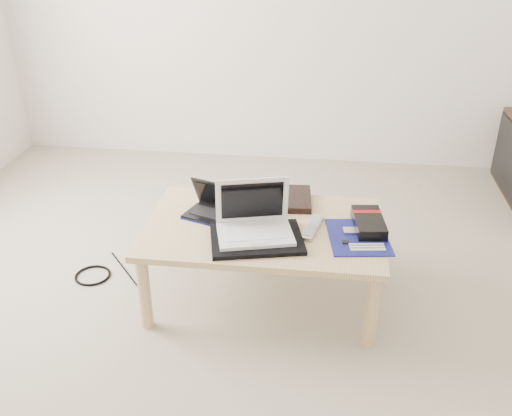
# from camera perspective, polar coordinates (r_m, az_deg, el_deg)

# --- Properties ---
(ground) EXTENTS (4.00, 4.00, 0.00)m
(ground) POSITION_cam_1_polar(r_m,az_deg,el_deg) (2.72, -2.23, -11.15)
(ground) COLOR #AAA18A
(ground) RESTS_ON ground
(coffee_table) EXTENTS (1.10, 0.70, 0.40)m
(coffee_table) POSITION_cam_1_polar(r_m,az_deg,el_deg) (2.67, 0.78, -2.65)
(coffee_table) COLOR #D6B680
(coffee_table) RESTS_ON ground
(book) EXTENTS (0.34, 0.29, 0.03)m
(book) POSITION_cam_1_polar(r_m,az_deg,el_deg) (2.86, 2.30, 0.96)
(book) COLOR black
(book) RESTS_ON coffee_table
(netbook) EXTENTS (0.29, 0.25, 0.17)m
(netbook) POSITION_cam_1_polar(r_m,az_deg,el_deg) (2.73, -4.25, -0.02)
(netbook) COLOR black
(netbook) RESTS_ON coffee_table
(tablet) EXTENTS (0.23, 0.18, 0.01)m
(tablet) POSITION_cam_1_polar(r_m,az_deg,el_deg) (2.68, -1.22, -1.29)
(tablet) COLOR black
(tablet) RESTS_ON coffee_table
(remote) EXTENTS (0.11, 0.24, 0.02)m
(remote) POSITION_cam_1_polar(r_m,az_deg,el_deg) (2.62, 5.66, -1.93)
(remote) COLOR #A9A9AE
(remote) RESTS_ON coffee_table
(neoprene_sleeve) EXTENTS (0.46, 0.38, 0.02)m
(neoprene_sleeve) POSITION_cam_1_polar(r_m,az_deg,el_deg) (2.52, 0.06, -3.09)
(neoprene_sleeve) COLOR black
(neoprene_sleeve) RESTS_ON coffee_table
(white_laptop) EXTENTS (0.38, 0.31, 0.24)m
(white_laptop) POSITION_cam_1_polar(r_m,az_deg,el_deg) (2.53, -0.19, -1.44)
(white_laptop) COLOR silver
(white_laptop) RESTS_ON neoprene_sleeve
(motherboard) EXTENTS (0.30, 0.36, 0.02)m
(motherboard) POSITION_cam_1_polar(r_m,az_deg,el_deg) (2.59, 10.22, -2.85)
(motherboard) COLOR #0C0F50
(motherboard) RESTS_ON coffee_table
(gpu_box) EXTENTS (0.16, 0.27, 0.06)m
(gpu_box) POSITION_cam_1_polar(r_m,az_deg,el_deg) (2.66, 11.20, -1.48)
(gpu_box) COLOR black
(gpu_box) RESTS_ON coffee_table
(cable_coil) EXTENTS (0.11, 0.11, 0.01)m
(cable_coil) POSITION_cam_1_polar(r_m,az_deg,el_deg) (2.69, -2.96, -1.18)
(cable_coil) COLOR black
(cable_coil) RESTS_ON coffee_table
(floor_cable_coil) EXTENTS (0.23, 0.23, 0.01)m
(floor_cable_coil) POSITION_cam_1_polar(r_m,az_deg,el_deg) (3.12, -16.01, -6.50)
(floor_cable_coil) COLOR black
(floor_cable_coil) RESTS_ON ground
(floor_cable_trail) EXTENTS (0.25, 0.29, 0.01)m
(floor_cable_trail) POSITION_cam_1_polar(r_m,az_deg,el_deg) (3.13, -13.05, -5.93)
(floor_cable_trail) COLOR black
(floor_cable_trail) RESTS_ON ground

